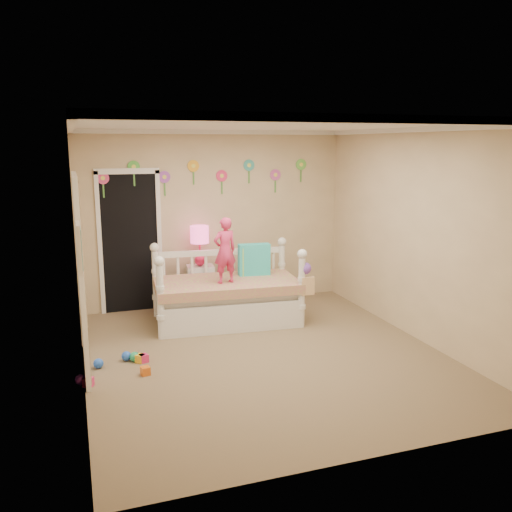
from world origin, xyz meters
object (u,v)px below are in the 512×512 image
object	(u,v)px
nightstand	(201,287)
table_lamp	(200,239)
daybed	(226,284)
child	(225,250)

from	to	relation	value
nightstand	table_lamp	xyz separation A→B (m)	(0.00, 0.00, 0.72)
daybed	table_lamp	bearing A→B (deg)	110.15
daybed	child	world-z (taller)	child
daybed	nightstand	xyz separation A→B (m)	(-0.20, 0.72, -0.21)
child	table_lamp	world-z (taller)	child
nightstand	table_lamp	distance (m)	0.72
child	table_lamp	size ratio (longest dim) A/B	1.49
nightstand	table_lamp	world-z (taller)	table_lamp
daybed	child	bearing A→B (deg)	-106.24
nightstand	child	bearing A→B (deg)	-75.01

